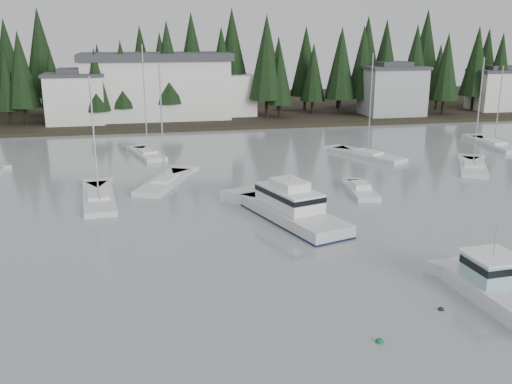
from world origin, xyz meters
TOP-DOWN VIEW (x-y plane):
  - far_shore_land at (0.00, 97.00)m, footprint 240.00×54.00m
  - conifer_treeline at (0.00, 86.00)m, footprint 200.00×22.00m
  - house_west at (-18.00, 79.00)m, footprint 9.54×7.42m
  - house_east_a at (36.00, 78.00)m, footprint 10.60×8.48m
  - house_east_b at (58.00, 80.00)m, footprint 9.54×7.42m
  - harbor_inn at (-2.96, 82.34)m, footprint 29.50×11.50m
  - cabin_cruiser_center at (3.94, 26.09)m, footprint 7.14×12.45m
  - lobster_boat_teal at (11.97, 9.06)m, footprint 3.63×8.99m
  - sailboat_1 at (-5.86, 39.46)m, footprint 6.54×10.31m
  - sailboat_2 at (19.37, 47.72)m, footprint 7.10×10.21m
  - sailboat_4 at (-12.04, 34.90)m, footprint 3.76×10.80m
  - sailboat_5 at (38.71, 50.71)m, footprint 3.43×10.68m
  - sailboat_6 at (-7.30, 53.58)m, footprint 4.67×8.54m
  - sailboat_9 at (28.55, 39.33)m, footprint 6.83×9.46m
  - runabout_1 at (12.53, 32.59)m, footprint 2.91×6.76m
  - mooring_buoy_green at (3.39, 6.63)m, footprint 0.43×0.43m
  - mooring_buoy_dark at (8.15, 9.19)m, footprint 0.34×0.34m

SIDE VIEW (x-z plane):
  - far_shore_land at x=0.00m, z-range -0.50..0.50m
  - conifer_treeline at x=0.00m, z-range -10.00..10.00m
  - mooring_buoy_green at x=3.39m, z-range -0.22..0.22m
  - mooring_buoy_dark at x=8.15m, z-range -0.17..0.17m
  - sailboat_5 at x=38.71m, z-range -5.55..5.65m
  - sailboat_4 at x=-12.04m, z-range -5.86..5.96m
  - sailboat_1 at x=-5.86m, z-range -6.18..6.30m
  - sailboat_2 at x=19.37m, z-range -6.46..6.59m
  - sailboat_9 at x=28.55m, z-range -6.35..6.48m
  - sailboat_6 at x=-7.30m, z-range -6.92..7.11m
  - runabout_1 at x=12.53m, z-range -0.58..0.84m
  - lobster_boat_teal at x=11.97m, z-range -1.87..3.03m
  - cabin_cruiser_center at x=3.94m, z-range -1.79..3.32m
  - house_east_b at x=58.00m, z-range 0.28..8.53m
  - house_west at x=-18.00m, z-range 0.28..9.03m
  - house_east_a at x=36.00m, z-range 0.28..9.53m
  - harbor_inn at x=-2.96m, z-range 0.33..11.23m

